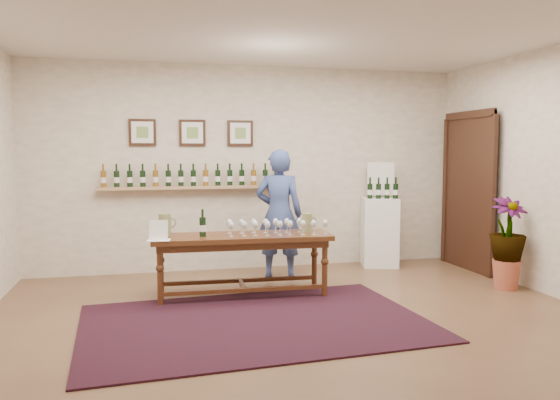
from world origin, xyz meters
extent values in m
plane|color=brown|center=(0.00, 0.00, 0.00)|extent=(6.00, 6.00, 0.00)
plane|color=#F3E5CE|center=(0.00, 2.50, 1.40)|extent=(6.00, 0.00, 6.00)
plane|color=#F3E5CE|center=(0.00, -2.50, 1.40)|extent=(6.00, 0.00, 6.00)
plane|color=silver|center=(0.00, 0.00, 2.80)|extent=(6.00, 6.00, 0.00)
cube|color=tan|center=(-0.80, 2.41, 1.15)|extent=(2.50, 0.16, 0.04)
cube|color=black|center=(2.94, 1.70, 1.05)|extent=(0.10, 1.00, 2.10)
cube|color=black|center=(2.89, 1.70, 1.05)|extent=(0.04, 1.12, 2.22)
cube|color=black|center=(-1.45, 2.48, 1.88)|extent=(0.35, 0.03, 0.35)
cube|color=white|center=(-1.45, 2.46, 1.88)|extent=(0.28, 0.01, 0.28)
cube|color=#73984C|center=(-1.45, 2.45, 1.88)|extent=(0.15, 0.00, 0.15)
cube|color=black|center=(-0.80, 2.48, 1.88)|extent=(0.35, 0.03, 0.35)
cube|color=white|center=(-0.80, 2.46, 1.88)|extent=(0.28, 0.01, 0.28)
cube|color=#73984C|center=(-0.80, 2.45, 1.88)|extent=(0.15, 0.00, 0.15)
cube|color=black|center=(-0.15, 2.48, 1.88)|extent=(0.35, 0.03, 0.35)
cube|color=white|center=(-0.15, 2.46, 1.88)|extent=(0.28, 0.01, 0.28)
cube|color=#73984C|center=(-0.15, 2.45, 1.88)|extent=(0.15, 0.00, 0.15)
cube|color=#410E0B|center=(-0.44, 0.01, 0.01)|extent=(3.32, 2.32, 0.02)
cube|color=#411E10|center=(-0.39, 1.01, 0.67)|extent=(2.00, 0.71, 0.05)
cube|color=#411E10|center=(-0.39, 1.01, 0.61)|extent=(1.89, 0.60, 0.09)
cylinder|color=#411E10|center=(-1.29, 0.83, 0.32)|extent=(0.07, 0.07, 0.65)
cylinder|color=#411E10|center=(0.50, 0.75, 0.32)|extent=(0.07, 0.07, 0.65)
cylinder|color=#411E10|center=(-1.27, 1.28, 0.32)|extent=(0.07, 0.07, 0.65)
cylinder|color=#411E10|center=(0.52, 1.20, 0.32)|extent=(0.07, 0.07, 0.65)
cube|color=#411E10|center=(-0.40, 0.79, 0.13)|extent=(1.80, 0.12, 0.04)
cube|color=#411E10|center=(-0.38, 1.24, 0.13)|extent=(1.80, 0.12, 0.04)
cube|color=#411E10|center=(-0.39, 1.01, 0.13)|extent=(0.06, 0.45, 0.04)
cube|color=white|center=(-1.30, 0.84, 0.81)|extent=(0.25, 0.20, 0.21)
cube|color=white|center=(1.81, 2.19, 0.48)|extent=(0.59, 0.59, 0.97)
cube|color=white|center=(1.87, 2.33, 1.23)|extent=(0.38, 0.12, 0.53)
cone|color=#AD5339|center=(2.72, 0.59, 0.17)|extent=(0.33, 0.33, 0.35)
imported|color=#1B3515|center=(2.72, 0.59, 0.64)|extent=(0.51, 0.51, 0.60)
imported|color=#364981|center=(0.24, 1.83, 0.83)|extent=(0.70, 0.58, 1.66)
camera|label=1|loc=(-1.41, -4.95, 1.62)|focal=35.00mm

